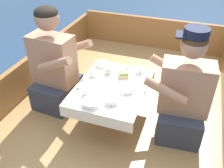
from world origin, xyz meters
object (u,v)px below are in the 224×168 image
object	(u,v)px
coffee_cup_starboard	(139,70)
coffee_cup_center	(87,91)
person_starboard	(183,97)
person_port	(55,68)
sandwich	(124,75)
coffee_cup_port	(93,73)
tin_can	(108,71)

from	to	relation	value
coffee_cup_starboard	coffee_cup_center	size ratio (longest dim) A/B	0.95
person_starboard	person_port	bearing A→B (deg)	-5.84
coffee_cup_starboard	person_port	bearing A→B (deg)	-163.93
coffee_cup_center	sandwich	bearing A→B (deg)	58.25
sandwich	coffee_cup_port	distance (m)	0.28
tin_can	person_starboard	bearing A→B (deg)	-11.22
person_port	person_starboard	distance (m)	1.20
sandwich	coffee_cup_port	xyz separation A→B (m)	(-0.27, -0.06, -0.01)
person_port	coffee_cup_starboard	xyz separation A→B (m)	(0.77, 0.22, 0.00)
sandwich	coffee_cup_center	world-z (taller)	same
coffee_cup_starboard	person_starboard	bearing A→B (deg)	-29.26
coffee_cup_starboard	tin_can	size ratio (longest dim) A/B	1.43
coffee_cup_port	coffee_cup_starboard	bearing A→B (deg)	26.14
sandwich	coffee_cup_center	xyz separation A→B (m)	(-0.21, -0.34, -0.00)
sandwich	coffee_cup_starboard	xyz separation A→B (m)	(0.12, 0.13, -0.00)
coffee_cup_starboard	tin_can	xyz separation A→B (m)	(-0.27, -0.10, -0.00)
coffee_cup_port	coffee_cup_center	bearing A→B (deg)	-76.32
person_port	coffee_cup_starboard	world-z (taller)	person_port
person_starboard	sandwich	size ratio (longest dim) A/B	8.41
person_starboard	coffee_cup_center	distance (m)	0.78
person_starboard	coffee_cup_center	bearing A→B (deg)	11.44
person_port	coffee_cup_port	xyz separation A→B (m)	(0.38, 0.03, 0.00)
person_starboard	coffee_cup_starboard	distance (m)	0.49
sandwich	coffee_cup_center	size ratio (longest dim) A/B	1.15
coffee_cup_port	tin_can	size ratio (longest dim) A/B	1.33
sandwich	tin_can	distance (m)	0.16
sandwich	coffee_cup_starboard	world-z (taller)	sandwich
person_port	coffee_cup_starboard	distance (m)	0.80
coffee_cup_port	person_port	bearing A→B (deg)	-175.34
person_starboard	sandwich	xyz separation A→B (m)	(-0.54, 0.11, 0.03)
coffee_cup_starboard	coffee_cup_center	distance (m)	0.56
tin_can	coffee_cup_starboard	bearing A→B (deg)	20.21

